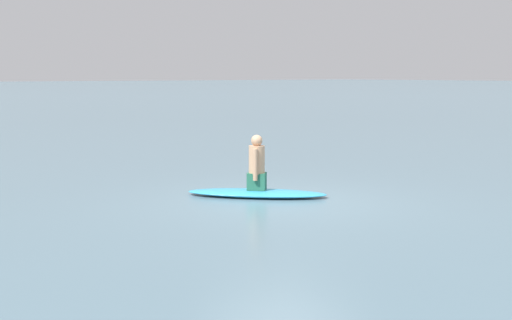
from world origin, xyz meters
name	(u,v)px	position (x,y,z in m)	size (l,w,h in m)	color
ground_plane	(282,202)	(0.00, 0.00, 0.00)	(400.00, 400.00, 0.00)	slate
surfboard	(257,193)	(-0.05, 0.69, 0.06)	(2.63, 0.76, 0.13)	#339EC6
person_paddler	(257,165)	(-0.05, 0.69, 0.60)	(0.44, 0.44, 1.03)	#26664C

